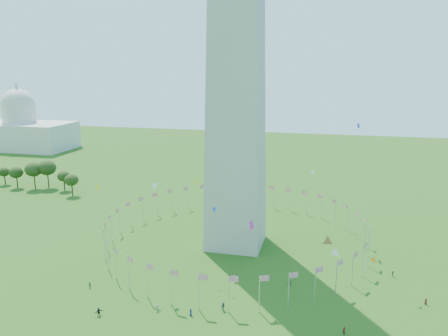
# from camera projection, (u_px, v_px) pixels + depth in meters

# --- Properties ---
(ground) EXTENTS (600.00, 600.00, 0.00)m
(ground) POSITION_uv_depth(u_px,v_px,m) (185.00, 335.00, 91.09)
(ground) COLOR #204811
(ground) RESTS_ON ground
(flag_ring) EXTENTS (80.24, 80.24, 9.00)m
(flag_ring) POSITION_uv_depth(u_px,v_px,m) (236.00, 230.00, 137.43)
(flag_ring) COLOR silver
(flag_ring) RESTS_ON ground
(capitol_building) EXTENTS (70.00, 35.00, 46.00)m
(capitol_building) POSITION_uv_depth(u_px,v_px,m) (19.00, 115.00, 298.17)
(capitol_building) COLOR beige
(capitol_building) RESTS_ON ground
(crowd) EXTENTS (87.85, 77.69, 1.96)m
(crowd) POSITION_uv_depth(u_px,v_px,m) (218.00, 335.00, 89.64)
(crowd) COLOR maroon
(crowd) RESTS_ON ground
(kites_aloft) EXTENTS (109.44, 79.76, 34.96)m
(kites_aloft) POSITION_uv_depth(u_px,v_px,m) (280.00, 215.00, 105.09)
(kites_aloft) COLOR white
(kites_aloft) RESTS_ON ground
(tree_line_west) EXTENTS (55.36, 15.88, 12.76)m
(tree_line_west) POSITION_uv_depth(u_px,v_px,m) (28.00, 177.00, 200.74)
(tree_line_west) COLOR #2D4617
(tree_line_west) RESTS_ON ground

